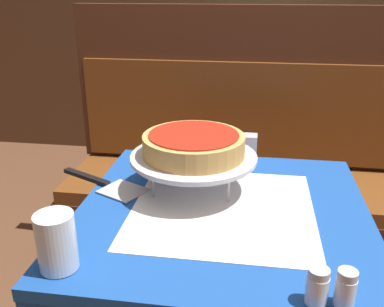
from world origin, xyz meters
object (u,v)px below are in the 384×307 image
object	(u,v)px
pepper_shaker	(346,289)
napkin_holder	(241,148)
booth_bench	(255,204)
condiment_caddy	(269,69)
deep_dish_pizza	(194,144)
dining_table_front	(222,243)
pizza_server	(105,184)
salt_shaker	(317,286)
water_glass_near	(57,242)
pizza_pan_stand	(194,158)
dining_table_rear	(266,92)

from	to	relation	value
pepper_shaker	napkin_holder	world-z (taller)	napkin_holder
booth_bench	condiment_caddy	size ratio (longest dim) A/B	9.98
booth_bench	deep_dish_pizza	bearing A→B (deg)	-105.95
dining_table_front	pizza_server	bearing A→B (deg)	166.15
salt_shaker	napkin_holder	size ratio (longest dim) A/B	0.72
pizza_server	water_glass_near	xyz separation A→B (m)	(0.04, -0.38, 0.06)
dining_table_front	salt_shaker	xyz separation A→B (m)	(0.20, -0.33, 0.14)
condiment_caddy	pizza_pan_stand	bearing A→B (deg)	-98.29
dining_table_rear	pizza_pan_stand	bearing A→B (deg)	-98.09
pizza_server	pizza_pan_stand	bearing A→B (deg)	2.19
booth_bench	pizza_server	bearing A→B (deg)	-123.89
dining_table_front	pepper_shaker	xyz separation A→B (m)	(0.25, -0.33, 0.14)
deep_dish_pizza	pepper_shaker	xyz separation A→B (m)	(0.34, -0.42, -0.10)
water_glass_near	salt_shaker	xyz separation A→B (m)	(0.51, -0.03, -0.03)
dining_table_rear	pepper_shaker	distance (m)	2.01
dining_table_rear	pizza_server	xyz separation A→B (m)	(-0.48, -1.59, 0.09)
dining_table_front	water_glass_near	world-z (taller)	water_glass_near
dining_table_front	condiment_caddy	world-z (taller)	condiment_caddy
booth_bench	pizza_pan_stand	world-z (taller)	booth_bench
dining_table_front	napkin_holder	size ratio (longest dim) A/B	7.50
salt_shaker	pepper_shaker	world-z (taller)	pepper_shaker
pepper_shaker	salt_shaker	bearing A→B (deg)	180.00
dining_table_rear	water_glass_near	world-z (taller)	water_glass_near
water_glass_near	pepper_shaker	bearing A→B (deg)	-3.03
dining_table_rear	pizza_server	world-z (taller)	pizza_server
booth_bench	deep_dish_pizza	xyz separation A→B (m)	(-0.19, -0.65, 0.52)
condiment_caddy	dining_table_rear	bearing A→B (deg)	-104.09
pizza_pan_stand	booth_bench	bearing A→B (deg)	74.05
pizza_server	condiment_caddy	bearing A→B (deg)	73.20
water_glass_near	salt_shaker	distance (m)	0.51
pizza_pan_stand	salt_shaker	xyz separation A→B (m)	(0.29, -0.42, -0.06)
deep_dish_pizza	pizza_server	world-z (taller)	deep_dish_pizza
deep_dish_pizza	salt_shaker	xyz separation A→B (m)	(0.29, -0.42, -0.10)
napkin_holder	dining_table_front	bearing A→B (deg)	-95.56
dining_table_front	dining_table_rear	xyz separation A→B (m)	(0.13, 1.67, 0.02)
pizza_server	napkin_holder	size ratio (longest dim) A/B	2.92
dining_table_front	salt_shaker	world-z (taller)	salt_shaker
pizza_server	napkin_holder	world-z (taller)	napkin_holder
salt_shaker	pepper_shaker	xyz separation A→B (m)	(0.05, 0.00, 0.00)
dining_table_rear	pizza_pan_stand	distance (m)	1.61
booth_bench	pizza_server	xyz separation A→B (m)	(-0.44, -0.66, 0.39)
pizza_server	salt_shaker	world-z (taller)	salt_shaker
dining_table_front	pepper_shaker	size ratio (longest dim) A/B	10.14
condiment_caddy	booth_bench	bearing A→B (deg)	-93.01
pepper_shaker	napkin_holder	bearing A→B (deg)	108.01
booth_bench	pepper_shaker	distance (m)	1.16
dining_table_rear	deep_dish_pizza	bearing A→B (deg)	-98.09
dining_table_front	deep_dish_pizza	xyz separation A→B (m)	(-0.09, 0.10, 0.24)
condiment_caddy	deep_dish_pizza	bearing A→B (deg)	-98.29
pepper_shaker	condiment_caddy	xyz separation A→B (m)	(-0.10, 2.06, 0.01)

